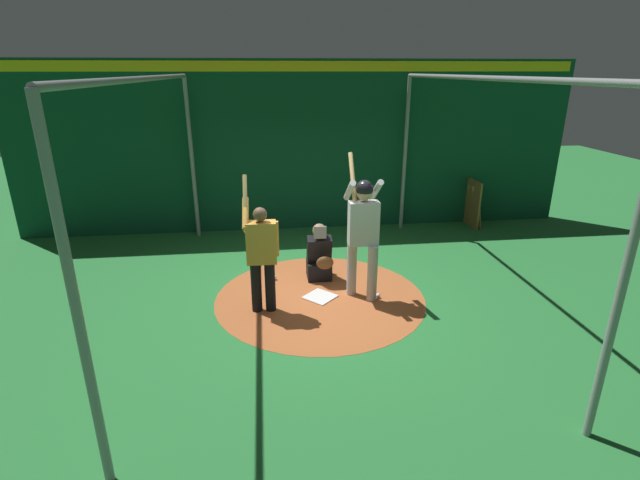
# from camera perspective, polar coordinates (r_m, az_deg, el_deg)

# --- Properties ---
(ground_plane) EXTENTS (27.81, 27.81, 0.00)m
(ground_plane) POSITION_cam_1_polar(r_m,az_deg,el_deg) (7.32, 0.00, -7.00)
(ground_plane) COLOR #287A38
(dirt_circle) EXTENTS (3.24, 3.24, 0.01)m
(dirt_circle) POSITION_cam_1_polar(r_m,az_deg,el_deg) (7.32, 0.00, -6.98)
(dirt_circle) COLOR #B76033
(dirt_circle) RESTS_ON ground
(home_plate) EXTENTS (0.59, 0.59, 0.01)m
(home_plate) POSITION_cam_1_polar(r_m,az_deg,el_deg) (7.32, 0.00, -6.92)
(home_plate) COLOR white
(home_plate) RESTS_ON dirt_circle
(batter) EXTENTS (0.68, 0.49, 2.18)m
(batter) POSITION_cam_1_polar(r_m,az_deg,el_deg) (6.93, 5.25, 1.54)
(batter) COLOR #B3B3B7
(batter) RESTS_ON ground
(catcher) EXTENTS (0.58, 0.40, 0.98)m
(catcher) POSITION_cam_1_polar(r_m,az_deg,el_deg) (7.79, -0.07, -2.14)
(catcher) COLOR black
(catcher) RESTS_ON ground
(visitor) EXTENTS (0.54, 0.50, 1.95)m
(visitor) POSITION_cam_1_polar(r_m,az_deg,el_deg) (6.64, -7.16, -1.53)
(visitor) COLOR black
(visitor) RESTS_ON ground
(back_wall) EXTENTS (0.23, 11.81, 3.54)m
(back_wall) POSITION_cam_1_polar(r_m,az_deg,el_deg) (10.15, -2.47, 11.28)
(back_wall) COLOR #0F472D
(back_wall) RESTS_ON ground
(cage_frame) EXTENTS (6.47, 4.51, 3.26)m
(cage_frame) POSITION_cam_1_polar(r_m,az_deg,el_deg) (6.60, 0.00, 11.14)
(cage_frame) COLOR gray
(cage_frame) RESTS_ON ground
(bat_rack) EXTENTS (1.06, 0.21, 1.05)m
(bat_rack) POSITION_cam_1_polar(r_m,az_deg,el_deg) (11.16, 17.79, 4.36)
(bat_rack) COLOR olive
(bat_rack) RESTS_ON ground
(baseball_0) EXTENTS (0.07, 0.07, 0.07)m
(baseball_0) POSITION_cam_1_polar(r_m,az_deg,el_deg) (7.33, 7.08, -6.74)
(baseball_0) COLOR white
(baseball_0) RESTS_ON dirt_circle
(baseball_1) EXTENTS (0.07, 0.07, 0.07)m
(baseball_1) POSITION_cam_1_polar(r_m,az_deg,el_deg) (7.92, -5.56, -4.58)
(baseball_1) COLOR white
(baseball_1) RESTS_ON dirt_circle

